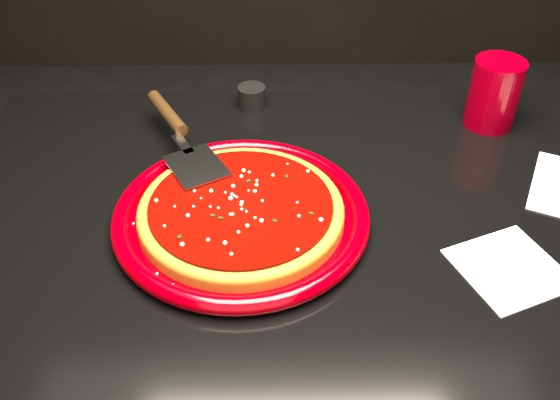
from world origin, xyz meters
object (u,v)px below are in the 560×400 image
object	(u,v)px
pizza_server	(182,135)
table	(309,363)
plate	(241,215)
ramekin	(252,97)
cup	(494,93)

from	to	relation	value
pizza_server	table	bearing A→B (deg)	-64.44
plate	ramekin	distance (m)	0.35
pizza_server	cup	size ratio (longest dim) A/B	2.66
table	plate	xyz separation A→B (m)	(-0.12, -0.01, 0.39)
pizza_server	cup	xyz separation A→B (m)	(0.57, 0.11, 0.02)
table	pizza_server	bearing A→B (deg)	143.92
ramekin	cup	bearing A→B (deg)	-9.14
pizza_server	plate	bearing A→B (deg)	-86.99
table	ramekin	distance (m)	0.53
plate	cup	world-z (taller)	cup
plate	pizza_server	size ratio (longest dim) A/B	1.15
table	ramekin	bearing A→B (deg)	107.33
plate	ramekin	xyz separation A→B (m)	(0.01, 0.35, 0.01)
cup	ramekin	xyz separation A→B (m)	(-0.45, 0.07, -0.04)
table	ramekin	xyz separation A→B (m)	(-0.11, 0.34, 0.40)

